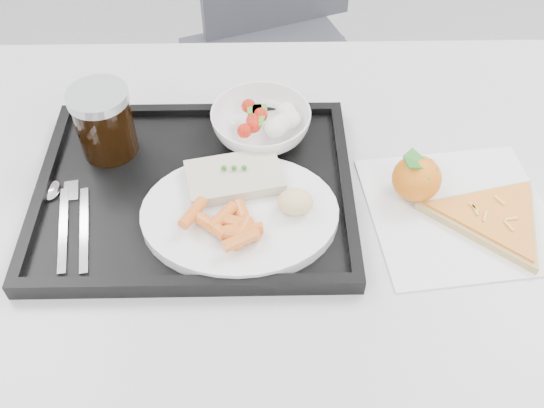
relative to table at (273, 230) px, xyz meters
The scene contains 14 objects.
table is the anchor object (origin of this frame).
chair 0.81m from the table, 87.93° to the left, with size 0.54×0.55×0.93m.
tray 0.14m from the table, behind, with size 0.45×0.35×0.03m.
dinner_plate 0.11m from the table, 136.14° to the right, with size 0.27×0.27×0.02m.
fish_fillet 0.12m from the table, behind, with size 0.15×0.11×0.03m.
bread_roll 0.13m from the table, 57.19° to the right, with size 0.06×0.06×0.03m.
salad_bowl 0.16m from the table, 97.41° to the left, with size 0.15×0.15×0.05m.
cola_glass 0.30m from the table, 158.25° to the left, with size 0.09×0.09×0.11m.
cutlery 0.30m from the table, behind, with size 0.09×0.17×0.01m.
napkin 0.27m from the table, ahead, with size 0.28×0.27×0.00m.
tangerine 0.23m from the table, ahead, with size 0.09×0.09×0.07m.
pizza_slice 0.32m from the table, ahead, with size 0.26×0.26×0.02m.
carrot_pile 0.15m from the table, 124.95° to the right, with size 0.11×0.09×0.02m.
salad_contents 0.17m from the table, 89.43° to the left, with size 0.10×0.08×0.03m.
Camera 1 is at (-0.01, -0.28, 1.40)m, focal length 40.00 mm.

